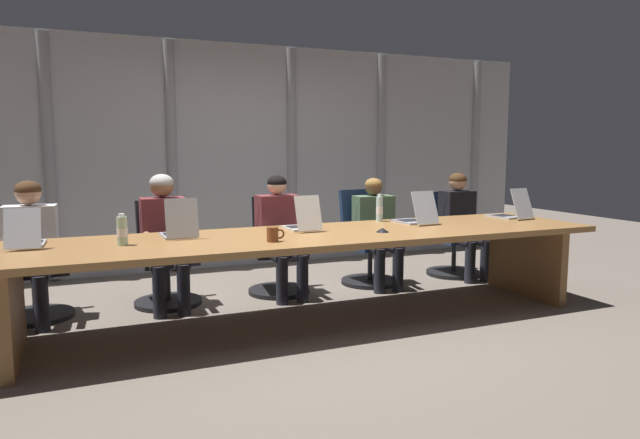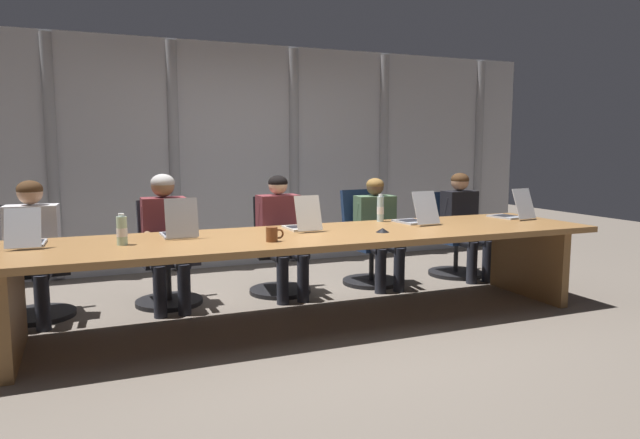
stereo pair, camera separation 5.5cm
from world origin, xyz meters
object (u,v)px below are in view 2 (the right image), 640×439
(laptop_right_mid, at_px, (416,217))
(office_chair_right_end, at_px, (453,244))
(laptop_center, at_px, (302,223))
(person_right_end, at_px, (464,219))
(office_chair_left_mid, at_px, (167,265))
(coffee_mug_near, at_px, (272,234))
(conference_mic_left_side, at_px, (383,230))
(laptop_right_end, at_px, (512,213))
(office_chair_right_mid, at_px, (369,249))
(laptop_left_mid, at_px, (179,229))
(laptop_left_end, at_px, (26,238))
(person_right_mid, at_px, (378,226))
(water_bottle_secondary, at_px, (380,209))
(water_bottle_primary, at_px, (122,231))
(person_left_end, at_px, (31,242))
(office_chair_center, at_px, (279,257))
(person_center, at_px, (281,229))
(office_chair_left_end, at_px, (35,275))
(person_left_mid, at_px, (166,232))

(laptop_right_mid, distance_m, office_chair_right_end, 1.39)
(laptop_center, height_order, person_right_end, person_right_end)
(laptop_center, height_order, office_chair_left_mid, laptop_center)
(laptop_right_mid, relative_size, coffee_mug_near, 3.24)
(laptop_center, distance_m, conference_mic_left_side, 0.67)
(laptop_right_end, height_order, office_chair_right_mid, laptop_right_end)
(laptop_left_mid, distance_m, coffee_mug_near, 0.77)
(office_chair_right_mid, bearing_deg, coffee_mug_near, -56.61)
(laptop_left_end, relative_size, person_right_mid, 0.37)
(water_bottle_secondary, bearing_deg, office_chair_left_mid, 162.31)
(person_right_end, relative_size, water_bottle_primary, 5.04)
(office_chair_right_mid, distance_m, water_bottle_secondary, 0.80)
(office_chair_right_end, xyz_separation_m, water_bottle_primary, (-3.55, -1.03, 0.49))
(person_right_mid, distance_m, water_bottle_primary, 2.67)
(laptop_center, distance_m, person_left_end, 2.20)
(laptop_left_end, relative_size, office_chair_left_mid, 0.44)
(office_chair_center, relative_size, person_center, 0.81)
(person_left_end, bearing_deg, laptop_left_mid, 62.69)
(laptop_right_mid, bearing_deg, laptop_right_end, -95.66)
(laptop_right_end, distance_m, person_right_mid, 1.30)
(laptop_center, distance_m, office_chair_right_end, 2.32)
(laptop_left_mid, relative_size, office_chair_right_end, 0.41)
(laptop_right_end, height_order, office_chair_center, laptop_right_end)
(laptop_left_end, distance_m, person_center, 2.21)
(office_chair_right_end, distance_m, person_right_mid, 1.09)
(laptop_right_end, bearing_deg, laptop_right_mid, 81.14)
(laptop_left_mid, height_order, office_chair_center, laptop_left_mid)
(person_right_mid, height_order, coffee_mug_near, person_right_mid)
(office_chair_right_mid, xyz_separation_m, coffee_mug_near, (-1.46, -1.30, 0.42))
(laptop_left_mid, xyz_separation_m, office_chair_left_end, (-1.08, 0.82, -0.44))
(laptop_center, distance_m, office_chair_left_mid, 1.38)
(laptop_center, height_order, coffee_mug_near, laptop_center)
(laptop_left_mid, height_order, laptop_right_end, laptop_left_mid)
(person_left_end, distance_m, water_bottle_secondary, 2.99)
(office_chair_right_mid, bearing_deg, person_left_mid, -93.98)
(laptop_right_mid, distance_m, conference_mic_left_side, 0.64)
(laptop_left_mid, distance_m, water_bottle_primary, 0.48)
(conference_mic_left_side, bearing_deg, laptop_right_end, 11.43)
(office_chair_left_end, bearing_deg, laptop_center, 59.03)
(person_right_end, distance_m, coffee_mug_near, 2.78)
(laptop_right_mid, xyz_separation_m, office_chair_right_end, (1.02, 0.84, -0.44))
(laptop_right_end, distance_m, conference_mic_left_side, 1.63)
(office_chair_right_mid, distance_m, person_right_mid, 0.31)
(laptop_left_end, distance_m, coffee_mug_near, 1.71)
(laptop_right_end, xyz_separation_m, person_left_mid, (-3.18, 0.72, -0.11))
(person_left_end, bearing_deg, person_center, 94.41)
(laptop_left_mid, bearing_deg, conference_mic_left_side, -105.00)
(laptop_left_mid, relative_size, coffee_mug_near, 2.75)
(laptop_right_mid, height_order, office_chair_center, laptop_right_mid)
(person_right_end, xyz_separation_m, coffee_mug_near, (-2.54, -1.14, 0.14))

